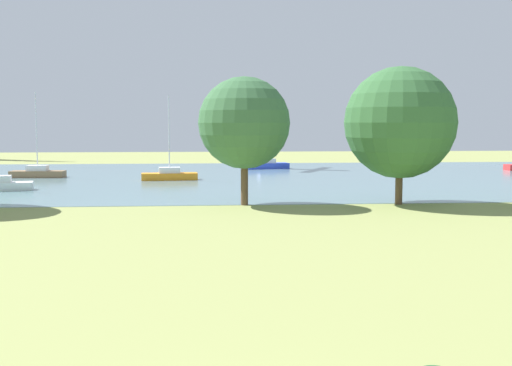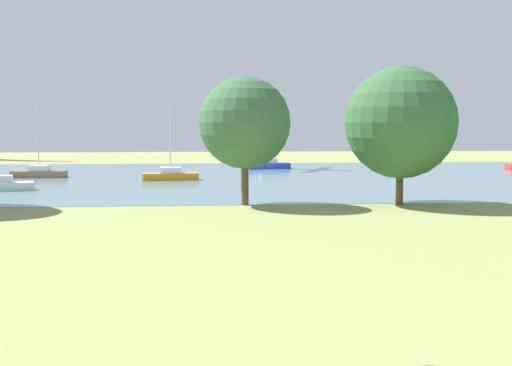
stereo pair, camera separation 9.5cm
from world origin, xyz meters
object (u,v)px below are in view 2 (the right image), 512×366
at_px(sailboat_brown, 39,172).
at_px(tree_east_far, 245,123).
at_px(sailboat_blue, 268,164).
at_px(tree_east_near, 401,123).
at_px(sailboat_orange, 171,175).

bearing_deg(sailboat_brown, tree_east_far, -49.93).
bearing_deg(sailboat_blue, tree_east_near, -80.47).
relative_size(sailboat_orange, tree_east_near, 0.88).
bearing_deg(tree_east_near, sailboat_blue, 99.53).
distance_m(tree_east_far, tree_east_near, 9.40).
xyz_separation_m(sailboat_orange, tree_east_near, (14.86, -17.73, 4.49)).
bearing_deg(tree_east_far, sailboat_brown, 130.07).
height_order(sailboat_blue, sailboat_orange, sailboat_blue).
bearing_deg(tree_east_far, sailboat_blue, 82.03).
bearing_deg(sailboat_brown, tree_east_near, -38.28).
height_order(sailboat_orange, tree_east_near, tree_east_near).
distance_m(sailboat_blue, tree_east_far, 30.92).
distance_m(sailboat_blue, tree_east_near, 31.45).
xyz_separation_m(tree_east_far, tree_east_near, (9.40, -0.40, 0.02)).
height_order(tree_east_far, tree_east_near, tree_east_near).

